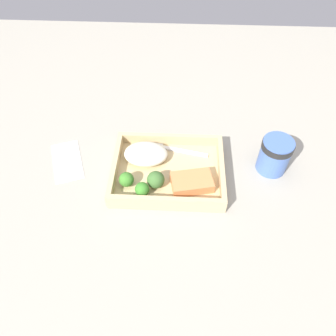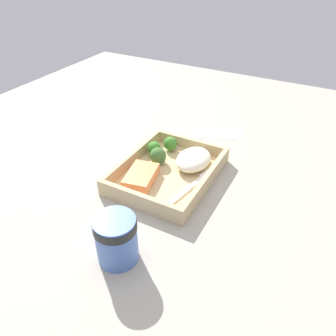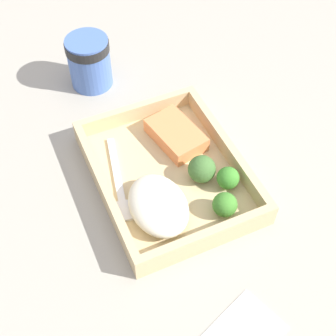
% 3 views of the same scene
% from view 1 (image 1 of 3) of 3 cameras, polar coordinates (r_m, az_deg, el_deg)
% --- Properties ---
extents(ground_plane, '(1.60, 1.60, 0.02)m').
position_cam_1_polar(ground_plane, '(0.83, -0.00, -1.65)').
color(ground_plane, '#A19C8D').
extents(takeout_tray, '(0.27, 0.21, 0.01)m').
position_cam_1_polar(takeout_tray, '(0.82, -0.00, -0.95)').
color(takeout_tray, tan).
rests_on(takeout_tray, ground_plane).
extents(tray_rim, '(0.27, 0.21, 0.03)m').
position_cam_1_polar(tray_rim, '(0.80, -0.00, -0.01)').
color(tray_rim, tan).
rests_on(tray_rim, takeout_tray).
extents(salmon_fillet, '(0.11, 0.08, 0.03)m').
position_cam_1_polar(salmon_fillet, '(0.78, 4.16, -2.50)').
color(salmon_fillet, '#EC864E').
rests_on(salmon_fillet, takeout_tray).
extents(mashed_potatoes, '(0.11, 0.08, 0.04)m').
position_cam_1_polar(mashed_potatoes, '(0.83, -3.87, 2.46)').
color(mashed_potatoes, silver).
rests_on(mashed_potatoes, takeout_tray).
extents(broccoli_floret_1, '(0.03, 0.03, 0.04)m').
position_cam_1_polar(broccoli_floret_1, '(0.76, -4.53, -3.74)').
color(broccoli_floret_1, '#749F53').
rests_on(broccoli_floret_1, takeout_tray).
extents(broccoli_floret_2, '(0.04, 0.04, 0.04)m').
position_cam_1_polar(broccoli_floret_2, '(0.78, -7.25, -2.02)').
color(broccoli_floret_2, '#88A55B').
rests_on(broccoli_floret_2, takeout_tray).
extents(broccoli_floret_3, '(0.04, 0.04, 0.04)m').
position_cam_1_polar(broccoli_floret_3, '(0.77, -2.15, -2.08)').
color(broccoli_floret_3, '#84A45C').
rests_on(broccoli_floret_3, takeout_tray).
extents(fork, '(0.16, 0.05, 0.00)m').
position_cam_1_polar(fork, '(0.86, 1.12, 3.25)').
color(fork, silver).
rests_on(fork, takeout_tray).
extents(paper_cup, '(0.08, 0.08, 0.09)m').
position_cam_1_polar(paper_cup, '(0.84, 18.15, 2.36)').
color(paper_cup, '#4A6DB7').
rests_on(paper_cup, ground_plane).
extents(receipt_slip, '(0.11, 0.15, 0.00)m').
position_cam_1_polar(receipt_slip, '(0.89, -17.16, 1.19)').
color(receipt_slip, white).
rests_on(receipt_slip, ground_plane).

